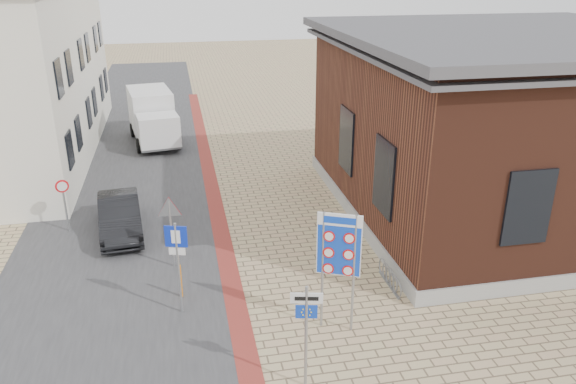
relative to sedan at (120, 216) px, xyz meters
name	(u,v)px	position (x,y,z in m)	size (l,w,h in m)	color
ground	(322,341)	(5.50, -7.50, -0.66)	(120.00, 120.00, 0.00)	tan
road_strip	(133,164)	(0.00, 7.50, -0.65)	(7.00, 60.00, 0.02)	#38383A
curb_strip	(214,198)	(3.50, 2.50, -0.65)	(0.60, 40.00, 0.02)	maroon
brick_building	(509,121)	(14.49, -0.50, 2.82)	(13.00, 13.00, 6.80)	gray
townhouse_mid	(9,62)	(-5.49, 10.50, 3.91)	(7.40, 6.40, 9.10)	silver
townhouse_far	(36,52)	(-5.49, 16.50, 3.51)	(7.40, 6.40, 8.30)	silver
bike_rack	(390,278)	(8.15, -5.30, -0.40)	(0.08, 1.80, 0.60)	slate
sedan	(120,216)	(0.00, 0.00, 0.00)	(1.40, 4.02, 1.32)	black
box_truck	(153,117)	(0.98, 11.05, 0.74)	(2.82, 5.43, 2.71)	slate
border_sign	(339,247)	(6.00, -7.00, 1.75)	(1.05, 0.51, 3.33)	gray
essen_sign	(306,321)	(4.70, -9.00, 1.10)	(0.70, 0.19, 2.63)	gray
parking_sign	(177,252)	(2.00, -5.50, 1.23)	(0.59, 0.21, 2.74)	gray
yield_sign	(170,215)	(1.82, -2.86, 1.13)	(0.84, 0.12, 2.36)	gray
speed_sign	(64,198)	(-1.88, 0.50, 0.63)	(0.46, 0.16, 1.98)	gray
bollard	(180,281)	(2.00, -4.70, -0.14)	(0.09, 0.09, 1.05)	orange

